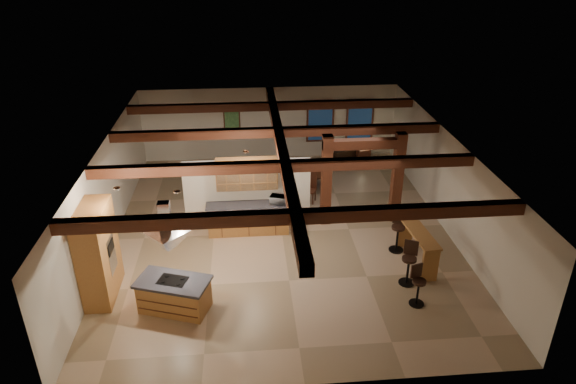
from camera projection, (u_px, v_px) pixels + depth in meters
name	position (u px, v px, depth m)	size (l,w,h in m)	color
ground	(282.00, 232.00, 15.64)	(12.00, 12.00, 0.00)	tan
room_walls	(282.00, 179.00, 14.85)	(12.00, 12.00, 12.00)	beige
ceiling_beams	(281.00, 148.00, 14.41)	(10.00, 12.00, 0.28)	#3C1B0F
timber_posts	(363.00, 170.00, 15.50)	(2.50, 0.30, 2.90)	#3C1B0F
partition_wall	(248.00, 194.00, 15.52)	(3.80, 0.18, 2.20)	beige
pantry_cabinet	(98.00, 253.00, 12.42)	(0.67, 1.60, 2.40)	#A57435
back_counter	(248.00, 218.00, 15.45)	(2.50, 0.66, 0.94)	#A57435
upper_display_cabinet	(247.00, 174.00, 15.02)	(1.80, 0.36, 0.95)	#A57435
range_hood	(168.00, 246.00, 11.62)	(1.10, 1.10, 1.40)	silver
back_windows	(340.00, 121.00, 20.49)	(2.70, 0.07, 1.70)	#3C1B0F
framed_art	(232.00, 119.00, 20.06)	(0.65, 0.05, 0.85)	#3C1B0F
recessed_cans	(183.00, 176.00, 12.44)	(3.16, 2.46, 0.03)	silver
kitchen_island	(174.00, 294.00, 12.22)	(1.90, 1.41, 0.85)	#A57435
dining_table	(297.00, 183.00, 18.02)	(1.84, 1.03, 0.65)	#381B0E
sofa	(346.00, 153.00, 20.66)	(1.89, 0.74, 0.55)	black
microwave	(278.00, 200.00, 15.26)	(0.46, 0.31, 0.25)	silver
bar_counter	(418.00, 241.00, 13.88)	(0.64, 1.95, 1.01)	#A57435
side_table	(363.00, 156.00, 20.34)	(0.48, 0.48, 0.60)	#3C1B0F
table_lamp	(364.00, 143.00, 20.10)	(0.31, 0.31, 0.36)	black
bar_stool_a	(418.00, 285.00, 12.36)	(0.39, 0.40, 1.07)	black
bar_stool_b	(409.00, 263.00, 13.09)	(0.45, 0.46, 1.19)	black
bar_stool_c	(398.00, 231.00, 14.50)	(0.44, 0.45, 1.20)	black
dining_chairs	(297.00, 177.00, 17.92)	(2.17, 2.17, 1.09)	#3C1B0F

